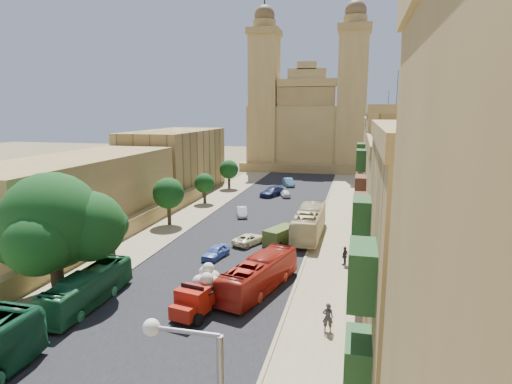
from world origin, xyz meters
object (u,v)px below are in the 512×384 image
at_px(street_tree_d, 229,170).
at_px(car_white_a, 242,212).
at_px(car_blue_b, 288,182).
at_px(bus_green_north, 88,288).
at_px(red_truck, 202,291).
at_px(pedestrian_c, 345,256).
at_px(ficus_tree, 54,225).
at_px(street_tree_b, 168,193).
at_px(car_white_b, 285,193).
at_px(church, 309,126).
at_px(olive_pickup, 281,236).
at_px(bus_red_east, 259,275).
at_px(car_dkblue, 272,192).
at_px(street_tree_c, 204,183).
at_px(car_blue_a, 216,252).
at_px(car_cream, 249,239).
at_px(street_tree_a, 111,225).
at_px(bus_cream_east, 309,222).
at_px(pedestrian_a, 328,317).

distance_m(street_tree_d, car_white_a, 19.73).
xyz_separation_m(car_white_a, car_blue_b, (2.26, 22.93, 0.11)).
height_order(bus_green_north, car_blue_b, bus_green_north).
bearing_deg(red_truck, pedestrian_c, 50.27).
xyz_separation_m(ficus_tree, street_tree_b, (-0.58, 19.99, -1.62)).
distance_m(street_tree_b, car_white_b, 22.19).
distance_m(street_tree_d, car_white_b, 11.85).
xyz_separation_m(church, olive_pickup, (4.00, -58.61, -8.71)).
height_order(bus_red_east, car_dkblue, bus_red_east).
bearing_deg(street_tree_c, ficus_tree, -88.96).
bearing_deg(street_tree_c, street_tree_d, 90.00).
bearing_deg(car_white_b, street_tree_b, 40.24).
height_order(car_blue_a, car_white_a, car_blue_a).
xyz_separation_m(street_tree_b, car_cream, (11.00, -5.00, -3.22)).
height_order(car_blue_a, car_white_b, car_blue_a).
bearing_deg(car_blue_b, pedestrian_c, -95.48).
relative_size(olive_pickup, car_cream, 1.11).
relative_size(church, car_white_b, 11.06).
bearing_deg(red_truck, street_tree_d, 104.73).
bearing_deg(car_dkblue, red_truck, -64.12).
bearing_deg(street_tree_d, car_blue_b, 26.72).
bearing_deg(car_blue_a, olive_pickup, 59.92).
relative_size(bus_green_north, bus_red_east, 0.94).
relative_size(street_tree_a, street_tree_c, 1.08).
relative_size(street_tree_a, bus_cream_east, 0.43).
bearing_deg(bus_red_east, ficus_tree, 32.08).
bearing_deg(car_cream, pedestrian_c, -177.25).
relative_size(bus_cream_east, car_white_a, 3.10).
height_order(ficus_tree, car_cream, ficus_tree).
bearing_deg(car_blue_b, car_white_b, -105.74).
bearing_deg(olive_pickup, church, 93.90).
bearing_deg(street_tree_b, bus_green_north, -80.43).
height_order(ficus_tree, red_truck, ficus_tree).
bearing_deg(car_white_a, red_truck, -99.04).
relative_size(street_tree_d, car_blue_b, 1.16).
relative_size(car_dkblue, pedestrian_c, 2.90).
xyz_separation_m(red_truck, car_white_a, (-4.23, 25.51, -0.78)).
height_order(ficus_tree, bus_cream_east, ficus_tree).
xyz_separation_m(bus_green_north, pedestrian_c, (17.02, 11.99, -0.36)).
relative_size(church, car_blue_b, 8.56).
xyz_separation_m(street_tree_c, olive_pickup, (14.00, -16.00, -2.13)).
relative_size(church, street_tree_b, 6.47).
xyz_separation_m(car_blue_a, car_blue_b, (0.50, 38.40, 0.11)).
bearing_deg(street_tree_c, car_dkblue, 41.25).
bearing_deg(car_blue_a, car_blue_b, 100.84).
height_order(church, bus_cream_east, church).
bearing_deg(car_blue_b, street_tree_d, -175.12).
xyz_separation_m(street_tree_a, pedestrian_c, (20.52, 3.22, -2.33)).
xyz_separation_m(street_tree_b, car_white_a, (7.24, 5.85, -3.17)).
distance_m(car_white_a, pedestrian_a, 29.24).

